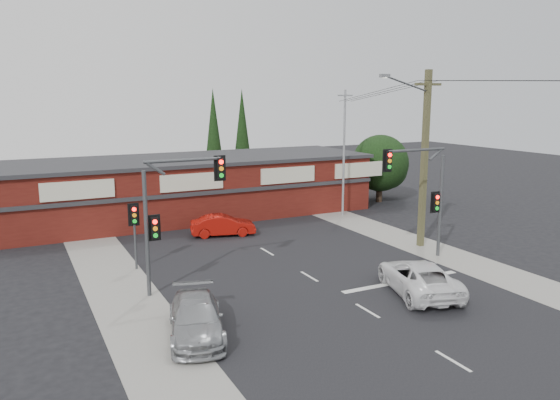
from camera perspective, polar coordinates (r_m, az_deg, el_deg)
name	(u,v)px	position (r m, az deg, el deg)	size (l,w,h in m)	color
ground	(321,283)	(25.70, 4.29, -8.69)	(120.00, 120.00, 0.00)	black
road_strip	(274,256)	(29.88, -0.65, -5.84)	(14.00, 70.00, 0.01)	black
verge_left	(114,279)	(27.43, -16.99, -7.86)	(3.00, 70.00, 0.02)	gray
verge_right	(398,238)	(34.32, 12.24, -3.87)	(3.00, 70.00, 0.02)	gray
stop_line	(401,282)	(26.46, 12.58, -8.32)	(6.50, 0.35, 0.01)	silver
white_suv	(418,277)	(25.01, 14.27, -7.82)	(2.39, 5.19, 1.44)	white
silver_suv	(196,318)	(20.37, -8.77, -12.12)	(1.90, 4.66, 1.35)	#9C9FA1
red_sedan	(223,225)	(34.14, -5.99, -2.64)	(1.39, 3.97, 1.31)	#A9110A
lane_dashes	(287,263)	(28.57, 0.70, -6.60)	(0.12, 44.54, 0.01)	silver
shop_building	(189,186)	(39.97, -9.50, 1.41)	(27.30, 8.40, 4.22)	#4D140F
tree_cluster	(379,166)	(45.63, 10.27, 3.51)	(5.90, 5.10, 5.50)	#2D2116
conifer_near	(214,132)	(47.62, -6.95, 7.03)	(1.80, 1.80, 9.25)	#2D2116
conifer_far	(242,130)	(50.75, -3.97, 7.32)	(1.80, 1.80, 9.25)	#2D2116
traffic_mast_left	(170,205)	(24.00, -11.40, -0.55)	(3.77, 0.27, 5.97)	#47494C
traffic_mast_right	(425,186)	(29.49, 14.91, 1.43)	(3.96, 0.27, 5.97)	#47494C
pedestal_signal	(134,223)	(27.96, -14.99, -2.29)	(0.55, 0.27, 3.38)	#47494C
utility_pole	(423,153)	(31.77, 14.71, 4.74)	(4.38, 0.59, 10.00)	brown
steel_pole	(344,151)	(39.37, 6.70, 5.12)	(1.20, 0.16, 9.00)	gray
power_lines	(509,86)	(27.83, 22.79, 10.96)	(2.01, 29.00, 1.22)	black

